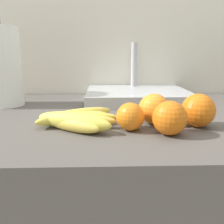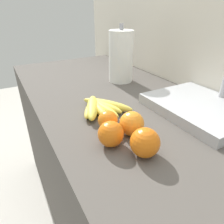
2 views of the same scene
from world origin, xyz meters
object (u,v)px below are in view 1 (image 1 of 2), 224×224
(orange_right, at_px, (130,117))
(sink_basin, at_px, (137,94))
(orange_center, at_px, (198,110))
(banana_bunch, at_px, (76,120))
(orange_far_right, at_px, (170,118))
(orange_back_right, at_px, (154,109))
(paper_towel_roll, at_px, (2,67))

(orange_right, bearing_deg, sink_basin, 80.37)
(orange_center, bearing_deg, banana_bunch, 178.72)
(orange_far_right, bearing_deg, orange_back_right, 101.96)
(banana_bunch, height_order, orange_right, orange_right)
(orange_center, distance_m, orange_right, 0.17)
(orange_center, distance_m, paper_towel_roll, 0.63)
(orange_right, bearing_deg, orange_center, 7.98)
(orange_far_right, relative_size, paper_towel_roll, 0.26)
(orange_far_right, height_order, orange_back_right, orange_back_right)
(sink_basin, bearing_deg, orange_back_right, -89.92)
(orange_back_right, bearing_deg, orange_far_right, -78.04)
(orange_back_right, bearing_deg, paper_towel_roll, 152.53)
(orange_right, bearing_deg, orange_back_right, 37.91)
(orange_back_right, height_order, sink_basin, sink_basin)
(banana_bunch, xyz_separation_m, orange_right, (0.13, -0.03, 0.01))
(banana_bunch, xyz_separation_m, orange_center, (0.29, -0.01, 0.02))
(orange_far_right, xyz_separation_m, orange_back_right, (-0.02, 0.08, 0.00))
(orange_back_right, xyz_separation_m, sink_basin, (-0.00, 0.32, -0.02))
(banana_bunch, relative_size, orange_far_right, 2.70)
(orange_far_right, bearing_deg, orange_right, 157.39)
(orange_right, bearing_deg, paper_towel_roll, 143.86)
(orange_center, height_order, orange_far_right, orange_center)
(orange_center, bearing_deg, paper_towel_roll, 154.66)
(banana_bunch, bearing_deg, paper_towel_roll, 135.88)
(orange_right, xyz_separation_m, sink_basin, (0.06, 0.37, -0.01))
(orange_far_right, xyz_separation_m, orange_right, (-0.08, 0.03, -0.01))
(orange_center, xyz_separation_m, sink_basin, (-0.10, 0.35, -0.02))
(orange_back_right, relative_size, sink_basin, 0.21)
(paper_towel_roll, height_order, sink_basin, paper_towel_roll)
(orange_far_right, bearing_deg, sink_basin, 92.55)
(orange_center, xyz_separation_m, orange_far_right, (-0.08, -0.06, -0.00))
(orange_center, distance_m, orange_far_right, 0.10)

